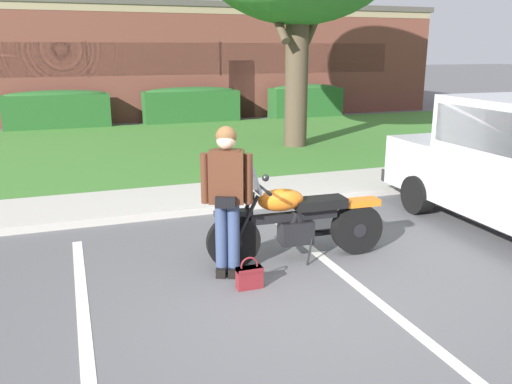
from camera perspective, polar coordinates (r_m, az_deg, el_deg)
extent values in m
plane|color=#565659|center=(5.70, 5.20, -10.79)|extent=(140.00, 140.00, 0.00)
cube|color=#B7B2A8|center=(8.38, -3.66, -1.68)|extent=(60.00, 0.20, 0.12)
cube|color=#B7B2A8|center=(9.17, -5.14, -0.34)|extent=(60.00, 1.50, 0.08)
cube|color=#3D752D|center=(13.96, -10.41, 4.83)|extent=(60.00, 8.51, 0.06)
cube|color=silver|center=(5.43, -18.23, -12.89)|extent=(0.14, 4.40, 0.01)
cube|color=silver|center=(6.12, 9.74, -9.01)|extent=(0.14, 4.40, 0.01)
cylinder|color=black|center=(6.17, -2.45, -5.41)|extent=(0.64, 0.13, 0.64)
cylinder|color=black|center=(6.17, -2.45, -5.41)|extent=(0.18, 0.13, 0.18)
cylinder|color=black|center=(6.73, 10.87, -3.90)|extent=(0.65, 0.21, 0.64)
cylinder|color=black|center=(6.73, 10.87, -3.90)|extent=(0.19, 0.21, 0.18)
cube|color=black|center=(6.06, -2.49, -2.31)|extent=(0.45, 0.16, 0.06)
cube|color=orange|center=(6.65, 11.40, -1.08)|extent=(0.45, 0.22, 0.08)
cylinder|color=black|center=(6.04, -1.04, -3.06)|extent=(0.31, 0.06, 0.58)
cylinder|color=black|center=(6.18, -1.45, -2.62)|extent=(0.31, 0.06, 0.58)
sphere|color=black|center=(6.05, -0.93, -0.48)|extent=(0.17, 0.17, 0.17)
cylinder|color=black|center=(6.05, 0.33, 0.72)|extent=(0.06, 0.72, 0.03)
cylinder|color=black|center=(5.72, 1.42, -0.14)|extent=(0.05, 0.10, 0.04)
cylinder|color=black|center=(6.39, -0.64, 1.50)|extent=(0.05, 0.10, 0.04)
sphere|color=black|center=(5.73, 1.05, 1.54)|extent=(0.08, 0.08, 0.08)
sphere|color=black|center=(6.29, -0.66, 2.78)|extent=(0.08, 0.08, 0.08)
cube|color=#B2BCC6|center=(6.01, -0.39, 1.59)|extent=(0.16, 0.37, 0.35)
cube|color=black|center=(6.31, 4.13, -2.65)|extent=(1.10, 0.15, 0.10)
ellipsoid|color=orange|center=(6.19, 2.70, -0.86)|extent=(0.57, 0.35, 0.26)
cube|color=black|center=(6.39, 6.91, -1.18)|extent=(0.65, 0.31, 0.12)
cube|color=black|center=(6.38, 4.35, -4.34)|extent=(0.41, 0.26, 0.28)
cylinder|color=black|center=(6.32, 4.09, -3.00)|extent=(0.18, 0.13, 0.21)
cylinder|color=black|center=(6.35, 4.66, -2.94)|extent=(0.18, 0.13, 0.21)
cylinder|color=black|center=(6.68, 6.86, -4.43)|extent=(0.60, 0.11, 0.08)
cylinder|color=black|center=(6.76, 8.41, -4.24)|extent=(0.60, 0.11, 0.08)
cylinder|color=black|center=(6.36, 5.85, -6.46)|extent=(0.13, 0.12, 0.30)
cube|color=black|center=(6.06, -2.41, -8.55)|extent=(0.19, 0.26, 0.10)
cube|color=black|center=(6.08, -3.74, -8.51)|extent=(0.19, 0.26, 0.10)
cylinder|color=navy|center=(5.94, -2.44, -5.12)|extent=(0.14, 0.14, 0.86)
cylinder|color=navy|center=(5.95, -3.78, -5.09)|extent=(0.14, 0.14, 0.86)
cube|color=#4C2819|center=(5.74, -3.21, 1.66)|extent=(0.44, 0.35, 0.58)
cube|color=#4C2819|center=(5.68, -3.25, 4.31)|extent=(0.35, 0.30, 0.06)
sphere|color=beige|center=(5.65, -3.27, 5.70)|extent=(0.21, 0.21, 0.21)
sphere|color=brown|center=(5.66, -3.26, 6.02)|extent=(0.23, 0.23, 0.23)
cube|color=black|center=(5.67, -3.32, -1.11)|extent=(0.24, 0.18, 0.12)
cylinder|color=#4C2819|center=(5.72, -0.82, 1.43)|extent=(0.09, 0.09, 0.56)
cylinder|color=#4C2819|center=(5.77, -5.58, 1.49)|extent=(0.09, 0.09, 0.56)
cube|color=maroon|center=(5.72, -0.72, -9.29)|extent=(0.28, 0.12, 0.24)
cube|color=maroon|center=(5.67, -0.71, -8.39)|extent=(0.28, 0.13, 0.04)
torus|color=maroon|center=(5.66, -0.73, -8.00)|extent=(0.20, 0.02, 0.20)
cube|color=black|center=(7.18, 25.72, 5.61)|extent=(0.10, 2.73, 0.55)
cube|color=black|center=(8.64, 24.09, 6.93)|extent=(1.56, 0.27, 0.51)
cube|color=black|center=(9.80, 18.34, 2.13)|extent=(1.90, 0.14, 0.20)
cylinder|color=black|center=(8.58, 17.19, -0.27)|extent=(0.25, 0.60, 0.60)
cylinder|color=black|center=(9.71, 25.77, 0.65)|extent=(0.25, 0.60, 0.60)
cylinder|color=#4C3D2D|center=(13.65, 4.41, 11.75)|extent=(0.58, 0.58, 3.34)
cylinder|color=#4C3D2D|center=(13.84, 6.45, 18.01)|extent=(0.20, 1.11, 1.15)
cylinder|color=#4C3D2D|center=(13.43, 2.36, 18.09)|extent=(0.20, 1.20, 1.12)
cube|color=#235623|center=(18.19, -20.75, 8.14)|extent=(3.24, 0.90, 1.10)
ellipsoid|color=#235623|center=(18.14, -20.91, 9.86)|extent=(3.08, 0.84, 0.28)
cube|color=#235623|center=(18.65, -7.05, 9.15)|extent=(3.30, 0.90, 1.10)
ellipsoid|color=#235623|center=(18.60, -7.11, 10.84)|extent=(3.14, 0.84, 0.28)
cube|color=#235623|center=(20.07, 5.39, 9.63)|extent=(2.70, 0.90, 1.10)
ellipsoid|color=#235623|center=(20.02, 5.43, 11.19)|extent=(2.57, 0.84, 0.28)
cube|color=brown|center=(23.84, -18.36, 13.24)|extent=(26.98, 10.12, 3.94)
cube|color=#998466|center=(18.86, -18.29, 18.55)|extent=(26.98, 0.10, 0.24)
cube|color=#4C4742|center=(23.88, -18.79, 18.19)|extent=(27.25, 10.22, 0.20)
cube|color=#1E282D|center=(18.81, -17.86, 13.54)|extent=(22.93, 0.06, 1.10)
cube|color=brown|center=(18.80, -17.86, 13.54)|extent=(0.08, 0.04, 1.20)
cube|color=brown|center=(19.54, -3.90, 14.25)|extent=(0.08, 0.04, 1.20)
cube|color=brown|center=(21.26, 8.45, 14.21)|extent=(0.08, 0.04, 1.20)
cube|color=#473323|center=(19.85, -1.57, 11.08)|extent=(1.00, 0.08, 2.10)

